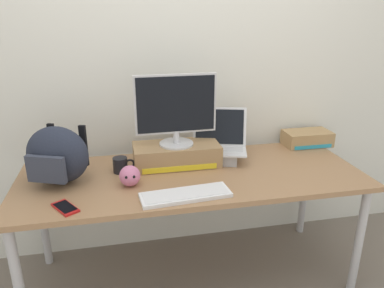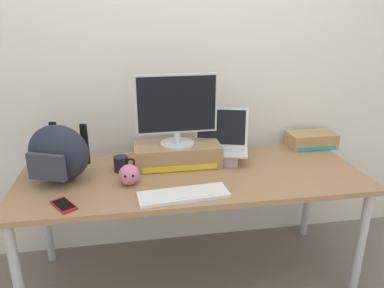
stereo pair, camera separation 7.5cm
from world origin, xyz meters
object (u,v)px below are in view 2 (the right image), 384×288
at_px(messenger_backpack, 58,153).
at_px(desktop_monitor, 177,110).
at_px(coffee_mug, 122,164).
at_px(cell_phone, 64,205).
at_px(external_keyboard, 183,195).
at_px(toner_box_cyan, 311,140).
at_px(toner_box_yellow, 177,154).
at_px(open_laptop, 220,150).
at_px(plush_toy, 129,175).

bearing_deg(messenger_backpack, desktop_monitor, 31.09).
height_order(coffee_mug, cell_phone, coffee_mug).
bearing_deg(external_keyboard, cell_phone, 175.08).
bearing_deg(desktop_monitor, toner_box_cyan, 8.17).
distance_m(external_keyboard, cell_phone, 0.58).
bearing_deg(messenger_backpack, external_keyboard, -4.22).
height_order(toner_box_yellow, coffee_mug, toner_box_yellow).
bearing_deg(toner_box_cyan, messenger_backpack, -170.56).
bearing_deg(open_laptop, coffee_mug, -157.24).
bearing_deg(toner_box_yellow, desktop_monitor, -88.21).
bearing_deg(cell_phone, coffee_mug, 21.08).
xyz_separation_m(cell_phone, toner_box_cyan, (1.56, 0.58, 0.04)).
relative_size(open_laptop, cell_phone, 2.30).
relative_size(desktop_monitor, plush_toy, 4.26).
bearing_deg(external_keyboard, coffee_mug, 124.77).
relative_size(toner_box_yellow, cell_phone, 3.04).
bearing_deg(open_laptop, messenger_backpack, -155.54).
bearing_deg(messenger_backpack, open_laptop, 29.69).
height_order(toner_box_yellow, open_laptop, open_laptop).
height_order(open_laptop, messenger_backpack, messenger_backpack).
distance_m(coffee_mug, toner_box_cyan, 1.30).
height_order(messenger_backpack, cell_phone, messenger_backpack).
distance_m(open_laptop, toner_box_cyan, 0.69).
bearing_deg(coffee_mug, plush_toy, -76.86).
relative_size(cell_phone, plush_toy, 1.51).
height_order(desktop_monitor, cell_phone, desktop_monitor).
bearing_deg(cell_phone, open_laptop, -6.36).
relative_size(messenger_backpack, toner_box_cyan, 1.24).
xyz_separation_m(external_keyboard, messenger_backpack, (-0.64, 0.31, 0.15)).
bearing_deg(plush_toy, messenger_backpack, 161.72).
distance_m(toner_box_yellow, toner_box_cyan, 0.96).
xyz_separation_m(toner_box_yellow, toner_box_cyan, (0.95, 0.16, -0.01)).
bearing_deg(cell_phone, toner_box_yellow, 1.74).
bearing_deg(desktop_monitor, cell_phone, -146.59).
xyz_separation_m(external_keyboard, toner_box_cyan, (0.97, 0.58, 0.04)).
relative_size(desktop_monitor, toner_box_cyan, 1.50).
bearing_deg(desktop_monitor, coffee_mug, -173.58).
height_order(toner_box_yellow, toner_box_cyan, toner_box_yellow).
xyz_separation_m(toner_box_yellow, cell_phone, (-0.61, -0.42, -0.06)).
bearing_deg(messenger_backpack, plush_toy, 3.41).
bearing_deg(toner_box_yellow, external_keyboard, -93.37).
xyz_separation_m(plush_toy, toner_box_cyan, (1.24, 0.39, -0.01)).
height_order(open_laptop, coffee_mug, open_laptop).
distance_m(desktop_monitor, plush_toy, 0.47).
distance_m(toner_box_yellow, open_laptop, 0.27).
bearing_deg(coffee_mug, external_keyboard, -50.36).
relative_size(external_keyboard, coffee_mug, 3.71).
distance_m(toner_box_yellow, cell_phone, 0.74).
bearing_deg(plush_toy, external_keyboard, -35.08).
bearing_deg(toner_box_cyan, coffee_mug, -170.99).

